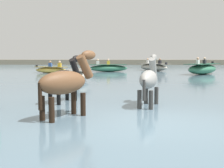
# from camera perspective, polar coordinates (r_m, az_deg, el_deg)

# --- Properties ---
(ground_plane) EXTENTS (120.00, 120.00, 0.00)m
(ground_plane) POSITION_cam_1_polar(r_m,az_deg,el_deg) (6.39, 9.14, -10.59)
(ground_plane) COLOR gray
(water_surface) EXTENTS (90.00, 90.00, 0.36)m
(water_surface) POSITION_cam_1_polar(r_m,az_deg,el_deg) (16.19, 5.06, -0.07)
(water_surface) COLOR slate
(water_surface) RESTS_ON ground
(horse_lead_grey) EXTENTS (0.75, 1.67, 1.81)m
(horse_lead_grey) POSITION_cam_1_polar(r_m,az_deg,el_deg) (8.21, 7.20, 0.64)
(horse_lead_grey) COLOR gray
(horse_lead_grey) RESTS_ON ground
(horse_trailing_bay) EXTENTS (1.29, 1.57, 1.89)m
(horse_trailing_bay) POSITION_cam_1_polar(r_m,az_deg,el_deg) (6.70, -9.01, -0.07)
(horse_trailing_bay) COLOR brown
(horse_trailing_bay) RESTS_ON ground
(horse_flank_black) EXTENTS (0.90, 1.60, 1.77)m
(horse_flank_black) POSITION_cam_1_polar(r_m,az_deg,el_deg) (8.95, -9.28, 0.88)
(horse_flank_black) COLOR black
(horse_flank_black) RESTS_ON ground
(boat_far_inshore) EXTENTS (1.29, 3.21, 0.80)m
(boat_far_inshore) POSITION_cam_1_polar(r_m,az_deg,el_deg) (15.66, -6.79, 1.60)
(boat_far_inshore) COLOR #B2AD9E
(boat_far_inshore) RESTS_ON water_surface
(boat_far_offshore) EXTENTS (3.45, 3.83, 1.27)m
(boat_far_offshore) POSITION_cam_1_polar(r_m,az_deg,el_deg) (22.95, 17.19, 2.82)
(boat_far_offshore) COLOR #337556
(boat_far_offshore) RESTS_ON water_surface
(boat_near_starboard) EXTENTS (2.94, 3.76, 1.14)m
(boat_near_starboard) POSITION_cam_1_polar(r_m,az_deg,el_deg) (27.20, 8.03, 3.29)
(boat_near_starboard) COLOR #B2AD9E
(boat_near_starboard) RESTS_ON water_surface
(boat_near_port) EXTENTS (3.40, 1.54, 1.11)m
(boat_near_port) POSITION_cam_1_polar(r_m,az_deg,el_deg) (25.34, -0.72, 3.13)
(boat_near_port) COLOR #337556
(boat_near_port) RESTS_ON water_surface
(boat_mid_channel) EXTENTS (2.76, 1.44, 0.98)m
(boat_mid_channel) POSITION_cam_1_polar(r_m,az_deg,el_deg) (23.82, -11.75, 2.73)
(boat_mid_channel) COLOR gold
(boat_mid_channel) RESTS_ON water_surface
(far_shoreline) EXTENTS (80.00, 2.40, 1.12)m
(far_shoreline) POSITION_cam_1_polar(r_m,az_deg,el_deg) (44.91, 3.41, 4.03)
(far_shoreline) COLOR gray
(far_shoreline) RESTS_ON ground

